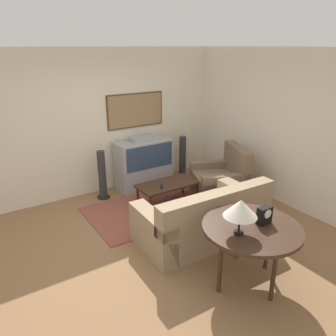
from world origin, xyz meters
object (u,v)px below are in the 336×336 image
object	(u,v)px
table_lamp	(241,208)
mantel_clock	(264,215)
console_table	(252,231)
coffee_table	(168,186)
couch	(203,220)
speaker_tower_right	(183,159)
armchair	(221,181)
tv	(144,163)
speaker_tower_left	(102,176)

from	to	relation	value
table_lamp	mantel_clock	distance (m)	0.45
console_table	mantel_clock	bearing A→B (deg)	-8.53
coffee_table	table_lamp	distance (m)	2.48
couch	speaker_tower_right	distance (m)	2.41
console_table	mantel_clock	world-z (taller)	mantel_clock
coffee_table	console_table	world-z (taller)	console_table
console_table	speaker_tower_right	world-z (taller)	speaker_tower_right
armchair	mantel_clock	xyz separation A→B (m)	(-1.20, -2.05, 0.57)
table_lamp	couch	bearing A→B (deg)	69.70
couch	coffee_table	bearing A→B (deg)	-96.09
tv	table_lamp	xyz separation A→B (m)	(-0.63, -3.26, 0.59)
tv	coffee_table	bearing A→B (deg)	-93.09
couch	table_lamp	world-z (taller)	table_lamp
console_table	table_lamp	bearing A→B (deg)	-174.54
armchair	speaker_tower_left	distance (m)	2.23
speaker_tower_right	table_lamp	bearing A→B (deg)	-115.73
couch	table_lamp	bearing A→B (deg)	71.67
coffee_table	speaker_tower_right	size ratio (longest dim) A/B	1.17
couch	coffee_table	world-z (taller)	couch
couch	coffee_table	distance (m)	1.23
coffee_table	speaker_tower_left	bearing A→B (deg)	133.80
coffee_table	speaker_tower_right	xyz separation A→B (m)	(0.97, 0.90, 0.07)
console_table	speaker_tower_left	bearing A→B (deg)	99.51
coffee_table	speaker_tower_left	world-z (taller)	speaker_tower_left
speaker_tower_right	speaker_tower_left	bearing A→B (deg)	180.00
mantel_clock	coffee_table	bearing A→B (deg)	85.70
table_lamp	mantel_clock	bearing A→B (deg)	-0.14
couch	mantel_clock	bearing A→B (deg)	91.91
tv	speaker_tower_left	distance (m)	0.92
speaker_tower_left	console_table	bearing A→B (deg)	-80.49
tv	console_table	distance (m)	3.26
mantel_clock	tv	bearing A→B (deg)	86.05
speaker_tower_left	speaker_tower_right	bearing A→B (deg)	0.00
couch	console_table	world-z (taller)	couch
armchair	console_table	world-z (taller)	armchair
table_lamp	tv	bearing A→B (deg)	79.12
tv	couch	world-z (taller)	tv
tv	mantel_clock	distance (m)	3.29
armchair	speaker_tower_right	size ratio (longest dim) A/B	1.28
console_table	speaker_tower_left	world-z (taller)	speaker_tower_left
tv	console_table	xyz separation A→B (m)	(-0.38, -3.23, 0.21)
armchair	console_table	distance (m)	2.47
table_lamp	armchair	bearing A→B (deg)	51.89
coffee_table	table_lamp	bearing A→B (deg)	-104.02
console_table	couch	bearing A→B (deg)	81.39
tv	coffee_table	size ratio (longest dim) A/B	1.03
couch	speaker_tower_left	size ratio (longest dim) A/B	2.06
console_table	speaker_tower_right	bearing A→B (deg)	67.73
tv	speaker_tower_right	xyz separation A→B (m)	(0.92, -0.05, -0.06)
table_lamp	mantel_clock	xyz separation A→B (m)	(0.40, -0.00, -0.20)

